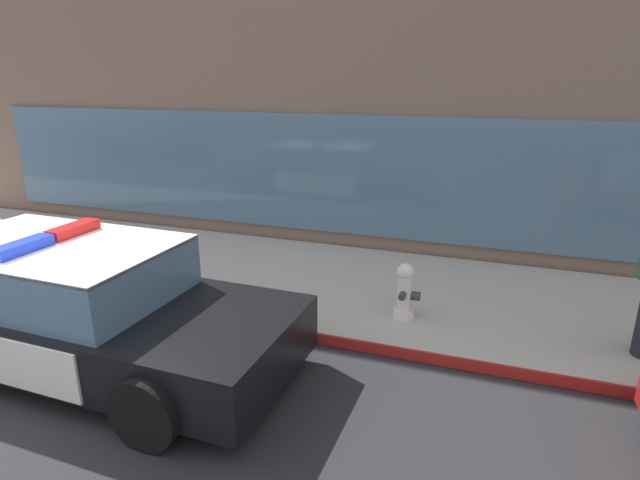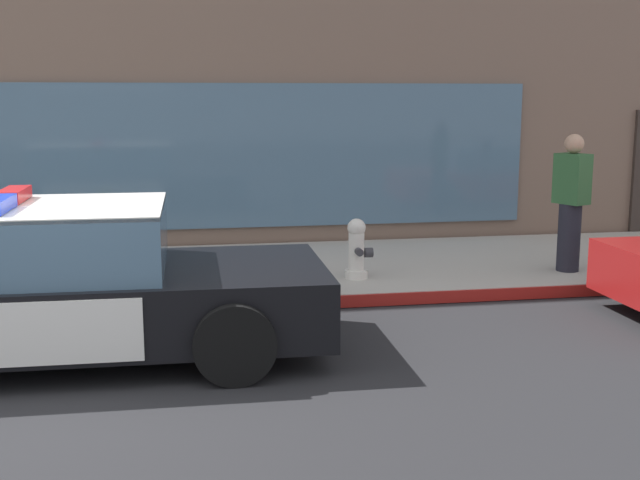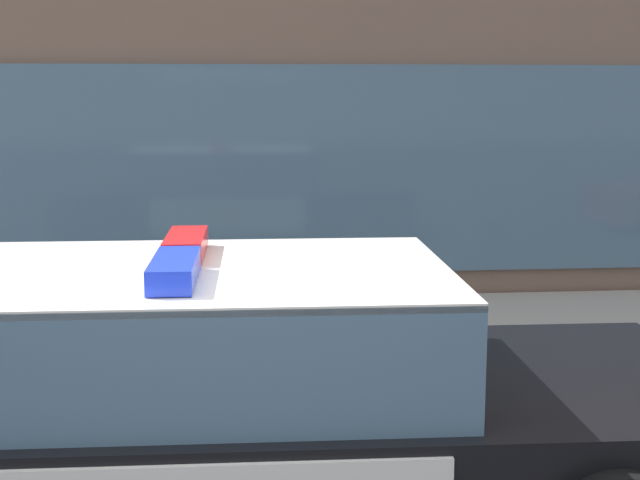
% 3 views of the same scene
% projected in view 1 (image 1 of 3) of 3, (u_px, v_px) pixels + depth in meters
% --- Properties ---
extents(ground, '(48.00, 48.00, 0.00)m').
position_uv_depth(ground, '(34.00, 391.00, 5.27)').
color(ground, '#262628').
extents(sidewalk, '(48.00, 3.29, 0.15)m').
position_uv_depth(sidewalk, '(213.00, 268.00, 8.44)').
color(sidewalk, '#B2ADA3').
rests_on(sidewalk, ground).
extents(curb_red_paint, '(28.80, 0.04, 0.14)m').
position_uv_depth(curb_red_paint, '(149.00, 309.00, 6.95)').
color(curb_red_paint, maroon).
rests_on(curb_red_paint, ground).
extents(storefront_building, '(20.49, 10.67, 8.86)m').
position_uv_depth(storefront_building, '(450.00, 21.00, 12.49)').
color(storefront_building, '#7A6051').
rests_on(storefront_building, ground).
extents(police_cruiser, '(5.15, 2.15, 1.49)m').
position_uv_depth(police_cruiser, '(70.00, 303.00, 5.70)').
color(police_cruiser, black).
rests_on(police_cruiser, ground).
extents(fire_hydrant, '(0.34, 0.39, 0.73)m').
position_uv_depth(fire_hydrant, '(405.00, 291.00, 6.47)').
color(fire_hydrant, silver).
rests_on(fire_hydrant, sidewalk).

